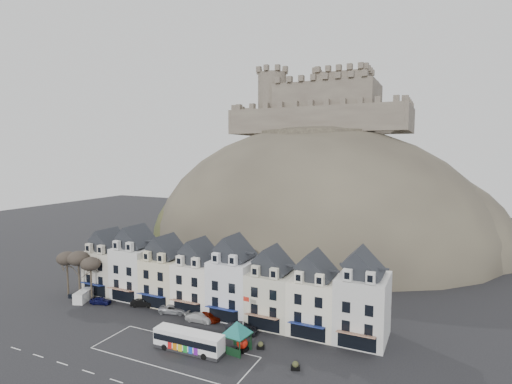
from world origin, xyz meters
TOP-DOWN VIEW (x-y plane):
  - ground at (0.00, 0.00)m, footprint 300.00×300.00m
  - coach_bay_markings at (2.00, 1.25)m, footprint 22.00×7.50m
  - townhouse_terrace at (0.15, 15.97)m, footprint 54.40×9.35m
  - castle_hill at (1.25, 68.95)m, footprint 100.00×76.00m
  - castle at (0.51, 75.93)m, footprint 50.20×22.20m
  - tree_left_far at (-29.00, 10.50)m, footprint 3.61×3.61m
  - tree_left_mid at (-26.00, 10.50)m, footprint 3.78×3.78m
  - tree_left_near at (-23.00, 10.50)m, footprint 3.43×3.43m
  - bus at (3.59, 2.37)m, footprint 9.94×2.54m
  - bus_shelter at (9.40, 5.11)m, footprint 6.52×6.52m
  - red_buoy at (10.00, 5.48)m, footprint 1.51×1.51m
  - flagpole at (9.36, 7.16)m, footprint 1.02×0.18m
  - white_van at (-23.95, 9.50)m, footprint 3.12×4.51m
  - planter_west at (12.00, 7.00)m, footprint 1.17×0.85m
  - planter_east at (18.00, 4.07)m, footprint 1.24×0.90m
  - car_navy at (-20.00, 9.70)m, footprint 3.93×2.47m
  - car_black at (-12.56, 12.00)m, footprint 4.37×2.86m
  - car_silver at (-6.02, 12.00)m, footprint 5.34×3.59m
  - car_white at (-0.40, 10.93)m, footprint 4.73×2.35m
  - car_maroon at (0.80, 12.00)m, footprint 4.45×2.85m
  - car_charcoal at (7.48, 10.10)m, footprint 4.76×2.26m

SIDE VIEW (x-z plane):
  - ground at x=0.00m, z-range 0.00..0.00m
  - coach_bay_markings at x=2.00m, z-range -0.01..0.01m
  - castle_hill at x=1.25m, z-range -33.89..34.11m
  - planter_west at x=12.00m, z-range -0.02..1.03m
  - planter_east at x=18.00m, z-range -0.02..1.10m
  - car_navy at x=-20.00m, z-range 0.00..1.25m
  - car_white at x=-0.40m, z-range 0.00..1.32m
  - car_black at x=-12.56m, z-range 0.00..1.36m
  - car_silver at x=-6.02m, z-range 0.00..1.38m
  - car_maroon at x=0.80m, z-range 0.00..1.41m
  - car_charcoal at x=7.48m, z-range 0.00..1.51m
  - white_van at x=-23.95m, z-range 0.00..1.89m
  - red_buoy at x=10.00m, z-range 0.02..1.89m
  - bus at x=3.59m, z-range 0.15..2.94m
  - bus_shelter at x=9.40m, z-range 1.15..5.32m
  - flagpole at x=9.36m, z-range 0.50..7.60m
  - townhouse_terrace at x=0.15m, z-range -0.60..11.20m
  - tree_left_near at x=-23.00m, z-range 2.64..10.47m
  - tree_left_far at x=-29.00m, z-range 2.78..11.02m
  - tree_left_mid at x=-26.00m, z-range 2.92..11.56m
  - castle at x=0.51m, z-range 29.19..51.19m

